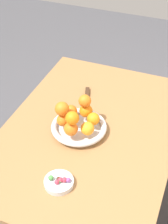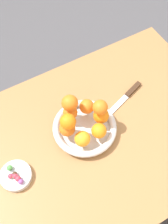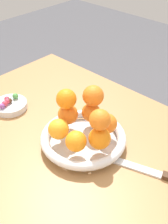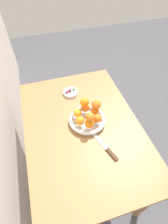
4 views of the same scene
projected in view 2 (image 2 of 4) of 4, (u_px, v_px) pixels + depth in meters
The scene contains 22 objects.
ground_plane at pixel (92, 188), 1.73m from camera, with size 6.00×6.00×0.00m, color #4C4C51.
dining_table at pixel (95, 145), 1.17m from camera, with size 1.10×0.76×0.74m.
fruit_bowl at pixel (85, 128), 1.08m from camera, with size 0.25×0.25×0.04m.
candy_dish at pixel (16, 177), 1.00m from camera, with size 0.11×0.11×0.02m, color silver.
orange_0 at pixel (82, 139), 1.01m from camera, with size 0.06×0.06×0.06m, color orange.
orange_1 at pixel (98, 131), 1.02m from camera, with size 0.06×0.06×0.06m, color orange.
orange_2 at pixel (101, 116), 1.06m from camera, with size 0.06×0.06×0.06m, color orange.
orange_3 at pixel (87, 106), 1.08m from camera, with size 0.06×0.06×0.06m, color orange.
orange_4 at pixel (70, 113), 1.06m from camera, with size 0.06×0.06×0.06m, color orange.
orange_5 at pixel (67, 128), 1.03m from camera, with size 0.06×0.06×0.06m, color orange.
orange_6 at pixel (100, 107), 1.01m from camera, with size 0.06×0.06×0.06m, color orange.
orange_7 at pixel (68, 122), 0.97m from camera, with size 0.06×0.06×0.06m, color orange.
orange_8 at pixel (70, 103), 1.02m from camera, with size 0.06×0.06×0.06m, color orange.
candy_ball_0 at pixel (10, 168), 0.99m from camera, with size 0.02×0.02×0.02m, color #4C9947.
candy_ball_1 at pixel (21, 182), 0.97m from camera, with size 0.02×0.02×0.02m, color #8C4C99.
candy_ball_2 at pixel (18, 179), 0.97m from camera, with size 0.02×0.02×0.02m, color #C6384C.
candy_ball_3 at pixel (10, 176), 0.98m from camera, with size 0.02×0.02×0.02m, color #C6384C.
candy_ball_4 at pixel (14, 177), 0.98m from camera, with size 0.02×0.02×0.02m, color #4C9947.
candy_ball_5 at pixel (12, 175), 0.98m from camera, with size 0.01×0.01×0.01m, color #8C4C99.
candy_ball_6 at pixel (15, 176), 0.98m from camera, with size 0.02×0.02×0.02m, color #C6384C.
candy_ball_7 at pixel (15, 175), 0.98m from camera, with size 0.02×0.02×0.02m, color #472819.
knife at pixel (124, 98), 1.17m from camera, with size 0.25×0.10×0.01m.
Camera 2 is at (0.28, 0.39, 1.72)m, focal length 45.00 mm.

